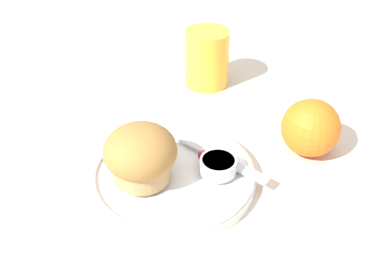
{
  "coord_description": "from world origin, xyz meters",
  "views": [
    {
      "loc": [
        0.32,
        -0.31,
        0.4
      ],
      "look_at": [
        -0.02,
        0.03,
        0.06
      ],
      "focal_mm": 40.0,
      "sensor_mm": 36.0,
      "label": 1
    }
  ],
  "objects_px": {
    "butter_knife": "(213,154)",
    "juice_glass": "(207,58)",
    "muffin": "(141,155)",
    "orange_fruit": "(311,128)"
  },
  "relations": [
    {
      "from": "muffin",
      "to": "orange_fruit",
      "type": "height_order",
      "value": "muffin"
    },
    {
      "from": "muffin",
      "to": "juice_glass",
      "type": "relative_size",
      "value": 0.91
    },
    {
      "from": "orange_fruit",
      "to": "juice_glass",
      "type": "relative_size",
      "value": 0.82
    },
    {
      "from": "muffin",
      "to": "orange_fruit",
      "type": "bearing_deg",
      "value": 63.63
    },
    {
      "from": "butter_knife",
      "to": "juice_glass",
      "type": "bearing_deg",
      "value": 130.65
    },
    {
      "from": "orange_fruit",
      "to": "butter_knife",
      "type": "bearing_deg",
      "value": -121.26
    },
    {
      "from": "orange_fruit",
      "to": "juice_glass",
      "type": "distance_m",
      "value": 0.25
    },
    {
      "from": "muffin",
      "to": "orange_fruit",
      "type": "relative_size",
      "value": 1.11
    },
    {
      "from": "butter_knife",
      "to": "muffin",
      "type": "bearing_deg",
      "value": -114.8
    },
    {
      "from": "butter_knife",
      "to": "orange_fruit",
      "type": "distance_m",
      "value": 0.15
    }
  ]
}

